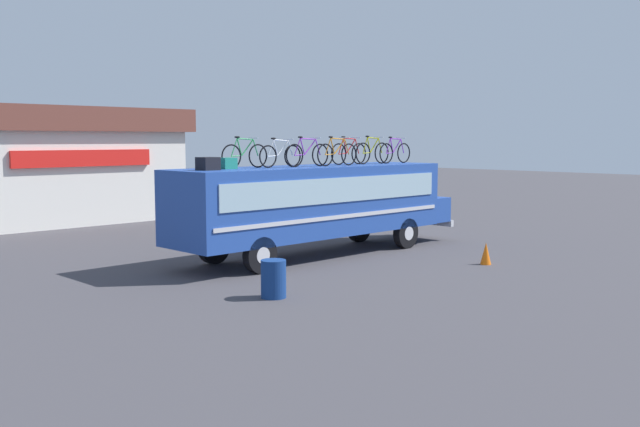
{
  "coord_description": "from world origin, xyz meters",
  "views": [
    {
      "loc": [
        -15.46,
        -16.02,
        3.75
      ],
      "look_at": [
        0.32,
        0.0,
        1.35
      ],
      "focal_mm": 39.31,
      "sensor_mm": 36.0,
      "label": 1
    }
  ],
  "objects_px": {
    "luggage_bag_1": "(208,164)",
    "rooftop_bicycle_7": "(395,152)",
    "rooftop_bicycle_3": "(307,154)",
    "trash_bin": "(273,279)",
    "rooftop_bicycle_6": "(372,152)",
    "luggage_bag_2": "(227,163)",
    "rooftop_bicycle_4": "(337,153)",
    "rooftop_bicycle_5": "(349,153)",
    "traffic_cone": "(486,253)",
    "bus": "(317,201)",
    "rooftop_bicycle_1": "(245,155)",
    "rooftop_bicycle_2": "(280,155)"
  },
  "relations": [
    {
      "from": "luggage_bag_1",
      "to": "rooftop_bicycle_7",
      "type": "relative_size",
      "value": 0.31
    },
    {
      "from": "rooftop_bicycle_3",
      "to": "trash_bin",
      "type": "xyz_separation_m",
      "value": [
        -4.4,
        -3.45,
        -2.83
      ]
    },
    {
      "from": "rooftop_bicycle_6",
      "to": "trash_bin",
      "type": "xyz_separation_m",
      "value": [
        -7.68,
        -3.64,
        -2.84
      ]
    },
    {
      "from": "luggage_bag_2",
      "to": "rooftop_bicycle_3",
      "type": "bearing_deg",
      "value": -8.03
    },
    {
      "from": "luggage_bag_1",
      "to": "rooftop_bicycle_4",
      "type": "xyz_separation_m",
      "value": [
        4.82,
        -0.3,
        0.21
      ]
    },
    {
      "from": "rooftop_bicycle_5",
      "to": "rooftop_bicycle_3",
      "type": "bearing_deg",
      "value": -172.58
    },
    {
      "from": "traffic_cone",
      "to": "rooftop_bicycle_7",
      "type": "bearing_deg",
      "value": 74.18
    },
    {
      "from": "bus",
      "to": "luggage_bag_2",
      "type": "xyz_separation_m",
      "value": [
        -3.43,
        0.21,
        1.3
      ]
    },
    {
      "from": "rooftop_bicycle_1",
      "to": "rooftop_bicycle_3",
      "type": "height_order",
      "value": "rooftop_bicycle_3"
    },
    {
      "from": "luggage_bag_2",
      "to": "rooftop_bicycle_1",
      "type": "distance_m",
      "value": 0.72
    },
    {
      "from": "luggage_bag_2",
      "to": "rooftop_bicycle_2",
      "type": "bearing_deg",
      "value": -8.37
    },
    {
      "from": "bus",
      "to": "trash_bin",
      "type": "relative_size",
      "value": 12.31
    },
    {
      "from": "rooftop_bicycle_1",
      "to": "trash_bin",
      "type": "bearing_deg",
      "value": -120.23
    },
    {
      "from": "luggage_bag_2",
      "to": "rooftop_bicycle_7",
      "type": "distance_m",
      "value": 7.17
    },
    {
      "from": "luggage_bag_1",
      "to": "rooftop_bicycle_4",
      "type": "bearing_deg",
      "value": -3.57
    },
    {
      "from": "rooftop_bicycle_7",
      "to": "trash_bin",
      "type": "xyz_separation_m",
      "value": [
        -8.74,
        -3.5,
        -2.83
      ]
    },
    {
      "from": "rooftop_bicycle_3",
      "to": "rooftop_bicycle_6",
      "type": "height_order",
      "value": "rooftop_bicycle_6"
    },
    {
      "from": "rooftop_bicycle_3",
      "to": "rooftop_bicycle_7",
      "type": "distance_m",
      "value": 4.34
    },
    {
      "from": "luggage_bag_2",
      "to": "rooftop_bicycle_2",
      "type": "distance_m",
      "value": 1.84
    },
    {
      "from": "luggage_bag_1",
      "to": "trash_bin",
      "type": "relative_size",
      "value": 0.57
    },
    {
      "from": "luggage_bag_1",
      "to": "trash_bin",
      "type": "xyz_separation_m",
      "value": [
        -0.72,
        -3.58,
        -2.62
      ]
    },
    {
      "from": "rooftop_bicycle_3",
      "to": "traffic_cone",
      "type": "relative_size",
      "value": 2.73
    },
    {
      "from": "rooftop_bicycle_7",
      "to": "traffic_cone",
      "type": "distance_m",
      "value": 5.63
    },
    {
      "from": "rooftop_bicycle_1",
      "to": "rooftop_bicycle_4",
      "type": "height_order",
      "value": "rooftop_bicycle_4"
    },
    {
      "from": "rooftop_bicycle_4",
      "to": "rooftop_bicycle_7",
      "type": "relative_size",
      "value": 1.07
    },
    {
      "from": "rooftop_bicycle_7",
      "to": "traffic_cone",
      "type": "height_order",
      "value": "rooftop_bicycle_7"
    },
    {
      "from": "rooftop_bicycle_5",
      "to": "rooftop_bicycle_7",
      "type": "distance_m",
      "value": 2.17
    },
    {
      "from": "trash_bin",
      "to": "luggage_bag_1",
      "type": "bearing_deg",
      "value": 78.55
    },
    {
      "from": "bus",
      "to": "rooftop_bicycle_7",
      "type": "xyz_separation_m",
      "value": [
        3.73,
        -0.13,
        1.53
      ]
    },
    {
      "from": "rooftop_bicycle_7",
      "to": "rooftop_bicycle_2",
      "type": "bearing_deg",
      "value": 179.16
    },
    {
      "from": "luggage_bag_1",
      "to": "traffic_cone",
      "type": "bearing_deg",
      "value": -34.94
    },
    {
      "from": "luggage_bag_1",
      "to": "rooftop_bicycle_1",
      "type": "distance_m",
      "value": 1.59
    },
    {
      "from": "rooftop_bicycle_3",
      "to": "luggage_bag_2",
      "type": "bearing_deg",
      "value": 171.97
    },
    {
      "from": "rooftop_bicycle_4",
      "to": "traffic_cone",
      "type": "xyz_separation_m",
      "value": [
        1.89,
        -4.39,
        -2.95
      ]
    },
    {
      "from": "rooftop_bicycle_5",
      "to": "luggage_bag_1",
      "type": "bearing_deg",
      "value": -178.43
    },
    {
      "from": "luggage_bag_2",
      "to": "luggage_bag_1",
      "type": "bearing_deg",
      "value": -162.36
    },
    {
      "from": "rooftop_bicycle_4",
      "to": "luggage_bag_2",
      "type": "bearing_deg",
      "value": 171.76
    },
    {
      "from": "rooftop_bicycle_7",
      "to": "rooftop_bicycle_6",
      "type": "bearing_deg",
      "value": 172.9
    },
    {
      "from": "rooftop_bicycle_4",
      "to": "rooftop_bicycle_2",
      "type": "bearing_deg",
      "value": 171.87
    },
    {
      "from": "luggage_bag_2",
      "to": "rooftop_bicycle_5",
      "type": "height_order",
      "value": "rooftop_bicycle_5"
    },
    {
      "from": "luggage_bag_1",
      "to": "rooftop_bicycle_7",
      "type": "xyz_separation_m",
      "value": [
        8.02,
        -0.07,
        0.21
      ]
    },
    {
      "from": "rooftop_bicycle_1",
      "to": "rooftop_bicycle_6",
      "type": "bearing_deg",
      "value": -2.69
    },
    {
      "from": "rooftop_bicycle_1",
      "to": "rooftop_bicycle_7",
      "type": "xyz_separation_m",
      "value": [
        6.48,
        -0.39,
        0.0
      ]
    },
    {
      "from": "rooftop_bicycle_3",
      "to": "rooftop_bicycle_4",
      "type": "distance_m",
      "value": 1.16
    },
    {
      "from": "luggage_bag_2",
      "to": "rooftop_bicycle_3",
      "type": "xyz_separation_m",
      "value": [
        2.82,
        -0.4,
        0.23
      ]
    },
    {
      "from": "trash_bin",
      "to": "rooftop_bicycle_6",
      "type": "bearing_deg",
      "value": 25.34
    },
    {
      "from": "rooftop_bicycle_6",
      "to": "rooftop_bicycle_7",
      "type": "relative_size",
      "value": 1.02
    },
    {
      "from": "bus",
      "to": "rooftop_bicycle_2",
      "type": "height_order",
      "value": "rooftop_bicycle_2"
    },
    {
      "from": "bus",
      "to": "rooftop_bicycle_5",
      "type": "xyz_separation_m",
      "value": [
        1.57,
        0.1,
        1.54
      ]
    },
    {
      "from": "rooftop_bicycle_4",
      "to": "rooftop_bicycle_6",
      "type": "xyz_separation_m",
      "value": [
        2.13,
        0.36,
        0.01
      ]
    }
  ]
}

